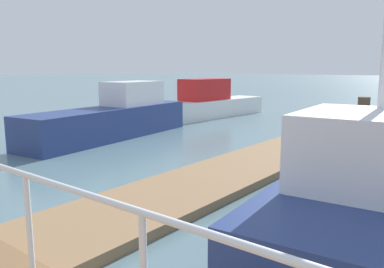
# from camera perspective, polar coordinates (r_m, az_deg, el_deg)

# --- Properties ---
(floating_dock) EXTENTS (13.23, 2.00, 0.18)m
(floating_dock) POSITION_cam_1_polar(r_m,az_deg,el_deg) (9.75, 7.98, -4.78)
(floating_dock) COLOR #93704C
(floating_dock) RESTS_ON ground_plane
(boardwalk_railing) EXTENTS (0.06, 30.13, 1.08)m
(boardwalk_railing) POSITION_cam_1_polar(r_m,az_deg,el_deg) (4.31, -23.23, -8.23)
(boardwalk_railing) COLOR white
(boardwalk_railing) RESTS_ON boardwalk
(dock_piling_0) EXTENTS (0.27, 0.27, 1.85)m
(dock_piling_0) POSITION_cam_1_polar(r_m,az_deg,el_deg) (10.00, 23.79, -0.27)
(dock_piling_0) COLOR brown
(dock_piling_0) RESTS_ON ground_plane
(moored_boat_1) EXTENTS (7.50, 2.09, 1.99)m
(moored_boat_1) POSITION_cam_1_polar(r_m,az_deg,el_deg) (20.11, 2.54, 4.54)
(moored_boat_1) COLOR white
(moored_boat_1) RESTS_ON ground_plane
(moored_boat_2) EXTENTS (5.72, 2.69, 6.30)m
(moored_boat_2) POSITION_cam_1_polar(r_m,az_deg,el_deg) (5.96, 25.22, -8.73)
(moored_boat_2) COLOR navy
(moored_boat_2) RESTS_ON ground_plane
(moored_boat_4) EXTENTS (7.40, 2.59, 2.02)m
(moored_boat_4) POSITION_cam_1_polar(r_m,az_deg,el_deg) (14.49, -11.38, 2.44)
(moored_boat_4) COLOR navy
(moored_boat_4) RESTS_ON ground_plane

